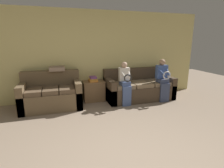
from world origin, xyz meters
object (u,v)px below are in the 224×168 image
Objects in this scene: side_shelf at (94,91)px; couch_main at (138,88)px; child_left_seated at (125,82)px; couch_side at (52,95)px; book_stack at (93,79)px; throw_pillow at (57,68)px; child_right_seated at (163,79)px.

couch_main is at bearing -8.42° from side_shelf.
couch_main is at bearing 33.62° from child_left_seated.
couch_main is 1.34m from side_shelf.
couch_side is at bearing -168.28° from side_shelf.
child_left_seated is (1.90, -0.34, 0.30)m from couch_side.
book_stack is (-0.76, 0.57, -0.01)m from child_left_seated.
book_stack reaches higher than side_shelf.
child_left_seated is 2.94× the size of throw_pillow.
side_shelf is (-0.75, 0.58, -0.35)m from child_left_seated.
child_right_seated is 2.02m from side_shelf.
throw_pillow is at bearing 167.70° from child_right_seated.
couch_main reaches higher than side_shelf.
couch_main is 2.41m from throw_pillow.
couch_main is at bearing 0.98° from couch_side.
throw_pillow is (-0.96, 0.06, 0.35)m from book_stack.
child_right_seated reaches higher than couch_side.
throw_pillow reaches higher than couch_side.
couch_side is at bearing -179.02° from couch_main.
child_left_seated is at bearing -20.04° from throw_pillow.
throw_pillow reaches higher than couch_main.
child_right_seated reaches higher than book_stack.
child_left_seated is 1.01m from side_shelf.
throw_pillow is (-2.88, 0.63, 0.33)m from child_right_seated.
book_stack is at bearing -144.39° from side_shelf.
couch_side is 1.28× the size of child_left_seated.
couch_side is 0.73m from throw_pillow.
child_right_seated is 2.96m from throw_pillow.
couch_main reaches higher than book_stack.
couch_side is at bearing -168.49° from book_stack.
child_right_seated is (0.57, -0.38, 0.34)m from couch_main.
child_left_seated is at bearing -179.89° from child_right_seated.
book_stack is 1.03m from throw_pillow.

